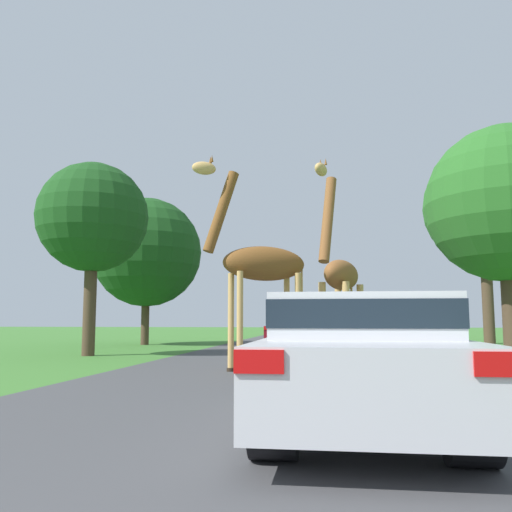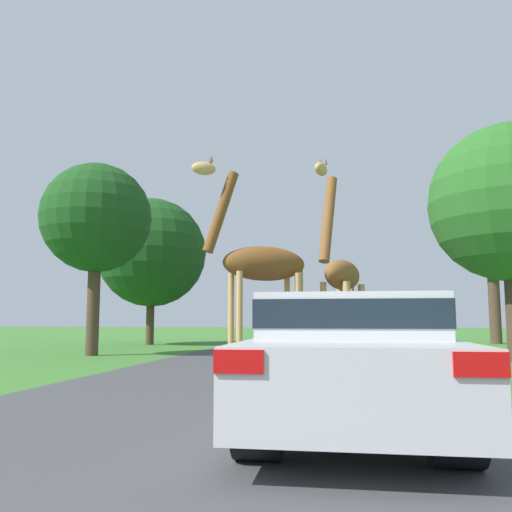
% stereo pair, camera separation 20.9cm
% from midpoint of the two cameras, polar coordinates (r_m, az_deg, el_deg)
% --- Properties ---
extents(road, '(7.67, 120.00, 0.00)m').
position_cam_midpoint_polar(road, '(30.22, 6.36, -8.87)').
color(road, '#424244').
rests_on(road, ground).
extents(giraffe_near_road, '(2.66, 1.75, 4.90)m').
position_cam_midpoint_polar(giraffe_near_road, '(12.51, 0.86, -0.91)').
color(giraffe_near_road, tan).
rests_on(giraffe_near_road, ground).
extents(giraffe_companion, '(1.29, 2.75, 5.00)m').
position_cam_midpoint_polar(giraffe_companion, '(13.85, 9.35, -2.23)').
color(giraffe_companion, tan).
rests_on(giraffe_companion, ground).
extents(car_lead_maroon, '(2.00, 4.29, 1.44)m').
position_cam_midpoint_polar(car_lead_maroon, '(6.00, 10.90, -10.48)').
color(car_lead_maroon, silver).
rests_on(car_lead_maroon, ground).
extents(car_queue_right, '(1.71, 3.97, 1.36)m').
position_cam_midpoint_polar(car_queue_right, '(25.61, 4.01, -7.68)').
color(car_queue_right, maroon).
rests_on(car_queue_right, ground).
extents(car_queue_left, '(1.72, 4.26, 1.23)m').
position_cam_midpoint_polar(car_queue_left, '(18.68, 8.82, -8.15)').
color(car_queue_left, '#561914').
rests_on(car_queue_left, ground).
extents(tree_left_edge, '(5.87, 5.87, 9.75)m').
position_cam_midpoint_polar(tree_left_edge, '(29.49, 23.55, 4.83)').
color(tree_left_edge, '#4C3828').
rests_on(tree_left_edge, ground).
extents(tree_centre_back, '(3.68, 3.68, 6.42)m').
position_cam_midpoint_polar(tree_centre_back, '(18.99, -16.16, 3.79)').
color(tree_centre_back, '#4C3828').
rests_on(tree_centre_back, ground).
extents(tree_right_cluster, '(4.64, 4.64, 6.89)m').
position_cam_midpoint_polar(tree_right_cluster, '(17.54, 25.48, 5.03)').
color(tree_right_cluster, '#4C3828').
rests_on(tree_right_cluster, ground).
extents(tree_far_right, '(5.15, 5.15, 6.92)m').
position_cam_midpoint_polar(tree_far_right, '(26.22, -10.70, 0.35)').
color(tree_far_right, '#4C3828').
rests_on(tree_far_right, ground).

